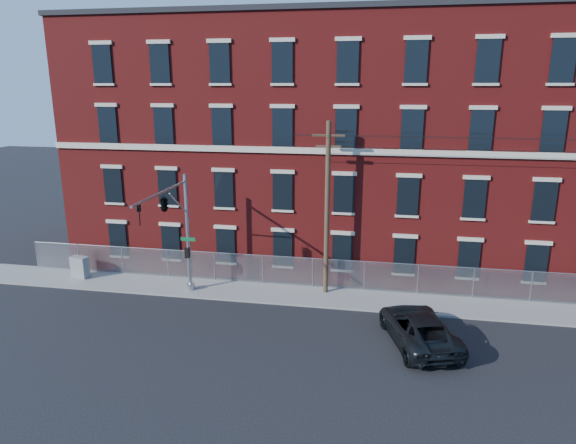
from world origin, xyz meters
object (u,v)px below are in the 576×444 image
at_px(utility_pole_near, 327,206).
at_px(pickup_truck, 419,328).
at_px(utility_cabinet, 80,267).
at_px(traffic_signal_mast, 170,214).

distance_m(utility_pole_near, pickup_truck, 8.53).
distance_m(utility_pole_near, utility_cabinet, 16.29).
bearing_deg(traffic_signal_mast, utility_cabinet, 158.72).
height_order(traffic_signal_mast, utility_pole_near, utility_pole_near).
bearing_deg(pickup_truck, utility_cabinet, -29.41).
relative_size(traffic_signal_mast, pickup_truck, 1.22).
relative_size(traffic_signal_mast, utility_pole_near, 0.70).
bearing_deg(utility_cabinet, utility_pole_near, 13.59).
relative_size(traffic_signal_mast, utility_cabinet, 5.11).
height_order(traffic_signal_mast, pickup_truck, traffic_signal_mast).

